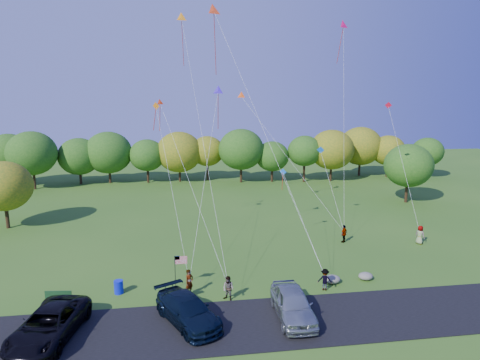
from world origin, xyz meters
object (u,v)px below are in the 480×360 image
object	(u,v)px
minivan_navy	(188,310)
trash_barrel	(119,287)
flyer_a	(189,282)
flyer_d	(344,234)
park_bench	(59,297)
minivan_dark	(49,324)
minivan_silver	(293,304)
flyer_b	(228,288)
flyer_e	(420,235)
flyer_c	(325,280)

from	to	relation	value
minivan_navy	trash_barrel	world-z (taller)	minivan_navy
flyer_a	flyer_d	distance (m)	16.84
flyer_a	flyer_d	world-z (taller)	flyer_a
flyer_a	park_bench	size ratio (longest dim) A/B	1.06
minivan_navy	flyer_d	distance (m)	19.20
flyer_a	trash_barrel	world-z (taller)	flyer_a
flyer_d	minivan_navy	bearing A→B (deg)	-0.18
minivan_dark	minivan_silver	xyz separation A→B (m)	(14.13, 0.27, 0.05)
minivan_navy	flyer_b	bearing A→B (deg)	16.81
park_bench	flyer_a	bearing A→B (deg)	7.03
flyer_a	trash_barrel	distance (m)	4.95
flyer_a	flyer_b	world-z (taller)	flyer_a
trash_barrel	minivan_silver	bearing A→B (deg)	-24.39
flyer_a	trash_barrel	size ratio (longest dim) A/B	1.96
minivan_dark	flyer_d	size ratio (longest dim) A/B	3.69
minivan_navy	flyer_e	xyz separation A→B (m)	(21.45, 10.92, -0.00)
flyer_b	park_bench	xyz separation A→B (m)	(-11.09, 1.09, -0.33)
minivan_navy	flyer_e	world-z (taller)	flyer_e
flyer_b	trash_barrel	size ratio (longest dim) A/B	1.80
flyer_b	flyer_c	size ratio (longest dim) A/B	1.07
minivan_dark	park_bench	xyz separation A→B (m)	(-0.59, 4.27, -0.41)
minivan_dark	minivan_silver	bearing A→B (deg)	12.05
flyer_d	flyer_e	size ratio (longest dim) A/B	0.97
minivan_dark	flyer_c	bearing A→B (deg)	22.99
flyer_c	park_bench	world-z (taller)	flyer_c
flyer_c	minivan_navy	bearing A→B (deg)	36.56
park_bench	trash_barrel	xyz separation A→B (m)	(3.69, 1.00, -0.04)
flyer_b	flyer_c	distance (m)	6.91
flyer_c	trash_barrel	xyz separation A→B (m)	(-14.29, 1.56, -0.32)
minivan_dark	flyer_b	size ratio (longest dim) A/B	3.67
minivan_dark	minivan_navy	world-z (taller)	minivan_dark
flyer_b	flyer_e	bearing A→B (deg)	65.18
trash_barrel	flyer_c	bearing A→B (deg)	-6.25
minivan_silver	park_bench	distance (m)	15.26
flyer_a	flyer_e	xyz separation A→B (m)	(21.24, 7.14, -0.05)
minivan_silver	park_bench	world-z (taller)	minivan_silver
minivan_silver	flyer_e	bearing A→B (deg)	37.87
minivan_navy	park_bench	bearing A→B (deg)	129.49
minivan_navy	flyer_e	distance (m)	24.07
minivan_navy	trash_barrel	distance (m)	6.62
flyer_a	flyer_c	xyz separation A→B (m)	(9.44, -0.65, -0.13)
flyer_e	trash_barrel	distance (m)	26.82
flyer_a	flyer_d	xyz separation A→B (m)	(14.51, 8.54, -0.08)
flyer_a	flyer_b	distance (m)	2.81
minivan_navy	flyer_a	bearing A→B (deg)	60.34
minivan_navy	flyer_d	xyz separation A→B (m)	(14.71, 12.33, -0.03)
minivan_silver	flyer_a	xyz separation A→B (m)	(-6.19, 4.09, -0.05)
minivan_navy	flyer_d	world-z (taller)	minivan_navy
minivan_navy	flyer_a	xyz separation A→B (m)	(0.20, 3.79, 0.05)
flyer_b	flyer_e	distance (m)	20.46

